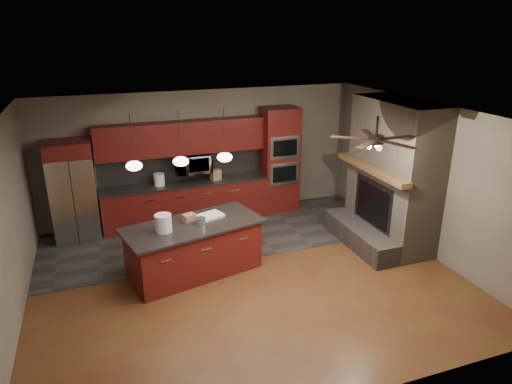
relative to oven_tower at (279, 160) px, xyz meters
name	(u,v)px	position (x,y,z in m)	size (l,w,h in m)	color
ground	(247,277)	(-1.70, -2.69, -1.19)	(7.00, 7.00, 0.00)	brown
ceiling	(246,115)	(-1.70, -2.69, 1.61)	(7.00, 6.00, 0.02)	white
back_wall	(203,154)	(-1.70, 0.31, 0.21)	(7.00, 0.02, 2.80)	gray
right_wall	(425,178)	(1.80, -2.69, 0.21)	(0.02, 6.00, 2.80)	gray
left_wall	(5,232)	(-5.20, -2.69, 0.21)	(0.02, 6.00, 2.80)	gray
slate_tile_patch	(219,234)	(-1.70, -0.89, -1.19)	(7.00, 2.40, 0.01)	#353230
fireplace_column	(390,179)	(1.34, -2.29, 0.11)	(1.30, 2.10, 2.80)	#706550
back_cabinetry	(185,182)	(-2.18, 0.05, -0.30)	(3.59, 0.64, 2.20)	maroon
oven_tower	(279,160)	(0.00, 0.00, 0.00)	(0.80, 0.63, 2.38)	maroon
microwave	(193,163)	(-1.98, 0.06, 0.11)	(0.73, 0.41, 0.50)	silver
refrigerator	(73,191)	(-4.41, -0.07, -0.19)	(0.85, 0.75, 2.01)	silver
kitchen_island	(194,248)	(-2.50, -2.24, -0.73)	(2.51, 1.56, 0.92)	maroon
white_bucket	(163,223)	(-3.01, -2.37, -0.12)	(0.27, 0.27, 0.29)	silver
paint_can	(200,221)	(-2.39, -2.31, -0.21)	(0.18, 0.18, 0.12)	#B8B8BD
paint_tray	(210,216)	(-2.16, -2.04, -0.25)	(0.44, 0.31, 0.04)	white
cardboard_box	(189,218)	(-2.53, -2.10, -0.21)	(0.20, 0.15, 0.13)	#8C6648
counter_bucket	(159,180)	(-2.73, 0.01, -0.16)	(0.22, 0.22, 0.25)	white
counter_box	(216,175)	(-1.52, -0.04, -0.18)	(0.21, 0.16, 0.23)	#987F4E
pendant_left	(134,166)	(-3.35, -1.99, 0.77)	(0.26, 0.26, 0.92)	black
pendant_center	(181,161)	(-2.60, -1.99, 0.77)	(0.26, 0.26, 0.92)	black
pendant_right	(225,157)	(-1.85, -1.99, 0.77)	(0.26, 0.26, 0.92)	black
ceiling_fan	(376,139)	(0.10, -3.49, 1.27)	(1.27, 1.33, 0.41)	black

